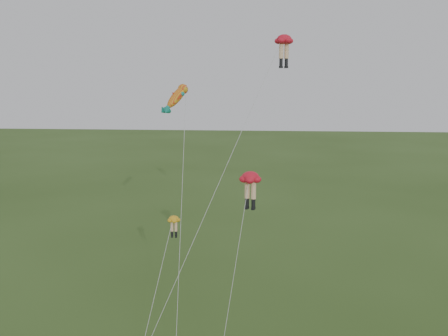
{
  "coord_description": "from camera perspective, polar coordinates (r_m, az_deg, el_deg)",
  "views": [
    {
      "loc": [
        5.14,
        -30.98,
        19.26
      ],
      "look_at": [
        2.24,
        6.0,
        12.47
      ],
      "focal_mm": 40.0,
      "sensor_mm": 36.0,
      "label": 1
    }
  ],
  "objects": [
    {
      "name": "legs_kite_red_mid",
      "position": [
        33.74,
        2.99,
        -1.62
      ],
      "size": [
        3.01,
        5.26,
        12.99
      ],
      "rotation": [
        0.0,
        0.0,
        -0.37
      ],
      "color": "red",
      "rests_on": "ground"
    },
    {
      "name": "fish_kite",
      "position": [
        41.44,
        -5.38,
        8.0
      ],
      "size": [
        2.74,
        12.23,
        18.92
      ],
      "rotation": [
        0.73,
        0.0,
        -0.73
      ],
      "color": "gold",
      "rests_on": "ground"
    },
    {
      "name": "legs_kite_yellow",
      "position": [
        38.51,
        -5.91,
        -6.58
      ],
      "size": [
        1.84,
        8.9,
        8.77
      ],
      "rotation": [
        0.0,
        0.0,
        0.0
      ],
      "color": "gold",
      "rests_on": "ground"
    },
    {
      "name": "legs_kite_red_high",
      "position": [
        39.44,
        6.65,
        13.64
      ],
      "size": [
        10.71,
        11.37,
        22.47
      ],
      "rotation": [
        0.0,
        0.0,
        0.42
      ],
      "color": "red",
      "rests_on": "ground"
    }
  ]
}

